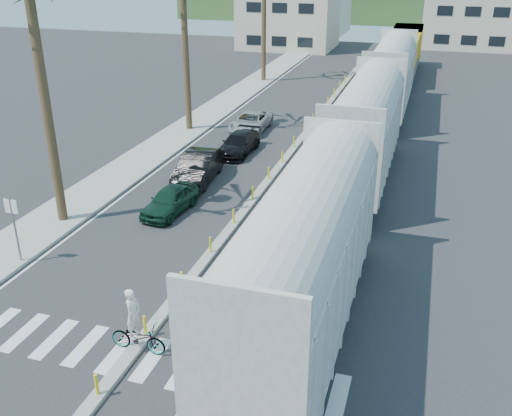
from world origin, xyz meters
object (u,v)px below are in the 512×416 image
Objects in this scene: cyclist at (137,331)px; street_sign at (14,221)px; car_second at (198,167)px; car_lead at (170,200)px.

street_sign is at bearing 64.26° from cyclist.
car_second is at bearing 72.15° from street_sign.
car_lead is 10.79m from cyclist.
car_lead is 0.78× the size of car_second.
car_second reaches higher than car_lead.
cyclist is (3.59, -10.17, 0.09)m from car_lead.
car_lead is (3.81, 6.48, -1.31)m from street_sign.
car_lead is 4.41m from car_second.
cyclist is (3.90, -14.56, -0.08)m from car_second.
street_sign reaches higher than car_lead.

